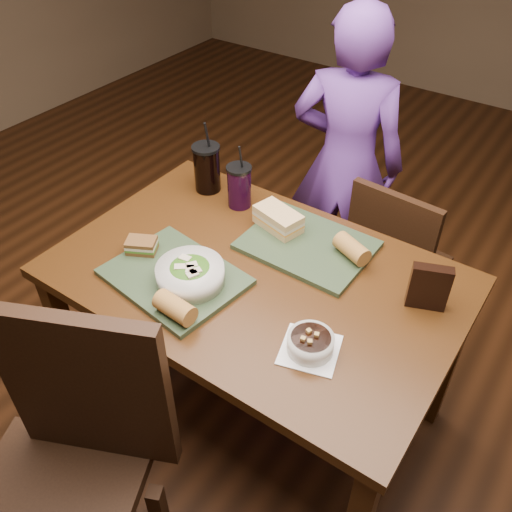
# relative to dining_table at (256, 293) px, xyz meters

# --- Properties ---
(ground) EXTENTS (6.00, 6.00, 0.00)m
(ground) POSITION_rel_dining_table_xyz_m (0.00, 0.00, -0.66)
(ground) COLOR #381C0B
(ground) RESTS_ON ground
(dining_table) EXTENTS (1.30, 0.85, 0.75)m
(dining_table) POSITION_rel_dining_table_xyz_m (0.00, 0.00, 0.00)
(dining_table) COLOR #40230C
(dining_table) RESTS_ON ground
(chair_near) EXTENTS (0.59, 0.61, 1.03)m
(chair_near) POSITION_rel_dining_table_xyz_m (-0.09, -0.74, -0.09)
(chair_near) COLOR black
(chair_near) RESTS_ON ground
(chair_far) EXTENTS (0.39, 0.39, 0.83)m
(chair_far) POSITION_rel_dining_table_xyz_m (0.24, 0.65, -0.20)
(chair_far) COLOR black
(chair_far) RESTS_ON ground
(diner) EXTENTS (0.57, 0.44, 1.39)m
(diner) POSITION_rel_dining_table_xyz_m (-0.12, 0.88, 0.03)
(diner) COLOR #673694
(diner) RESTS_ON ground
(tray_near) EXTENTS (0.46, 0.37, 0.02)m
(tray_near) POSITION_rel_dining_table_xyz_m (-0.20, -0.17, 0.10)
(tray_near) COLOR #2C3D25
(tray_near) RESTS_ON dining_table
(tray_far) EXTENTS (0.42, 0.33, 0.02)m
(tray_far) POSITION_rel_dining_table_xyz_m (0.07, 0.21, 0.10)
(tray_far) COLOR #2C3D25
(tray_far) RESTS_ON dining_table
(salad_bowl) EXTENTS (0.21, 0.21, 0.07)m
(salad_bowl) POSITION_rel_dining_table_xyz_m (-0.13, -0.17, 0.14)
(salad_bowl) COLOR silver
(salad_bowl) RESTS_ON tray_near
(soup_bowl) EXTENTS (0.20, 0.20, 0.06)m
(soup_bowl) POSITION_rel_dining_table_xyz_m (0.31, -0.18, 0.12)
(soup_bowl) COLOR white
(soup_bowl) RESTS_ON dining_table
(sandwich_near) EXTENTS (0.12, 0.10, 0.05)m
(sandwich_near) POSITION_rel_dining_table_xyz_m (-0.36, -0.14, 0.13)
(sandwich_near) COLOR #593819
(sandwich_near) RESTS_ON tray_near
(sandwich_far) EXTENTS (0.19, 0.13, 0.07)m
(sandwich_far) POSITION_rel_dining_table_xyz_m (-0.06, 0.23, 0.14)
(sandwich_far) COLOR tan
(sandwich_far) RESTS_ON tray_far
(baguette_near) EXTENTS (0.13, 0.07, 0.06)m
(baguette_near) POSITION_rel_dining_table_xyz_m (-0.07, -0.31, 0.14)
(baguette_near) COLOR #AD7533
(baguette_near) RESTS_ON tray_near
(baguette_far) EXTENTS (0.14, 0.11, 0.06)m
(baguette_far) POSITION_rel_dining_table_xyz_m (0.22, 0.23, 0.14)
(baguette_far) COLOR #AD7533
(baguette_far) RESTS_ON tray_far
(cup_cola) EXTENTS (0.11, 0.11, 0.29)m
(cup_cola) POSITION_rel_dining_table_xyz_m (-0.44, 0.30, 0.19)
(cup_cola) COLOR black
(cup_cola) RESTS_ON dining_table
(cup_berry) EXTENTS (0.09, 0.09, 0.25)m
(cup_berry) POSITION_rel_dining_table_xyz_m (-0.27, 0.28, 0.17)
(cup_berry) COLOR black
(cup_berry) RESTS_ON dining_table
(chip_bag) EXTENTS (0.12, 0.08, 0.15)m
(chip_bag) POSITION_rel_dining_table_xyz_m (0.50, 0.17, 0.17)
(chip_bag) COLOR black
(chip_bag) RESTS_ON dining_table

